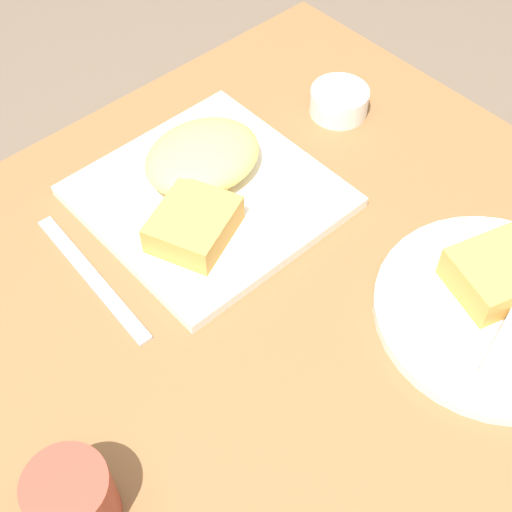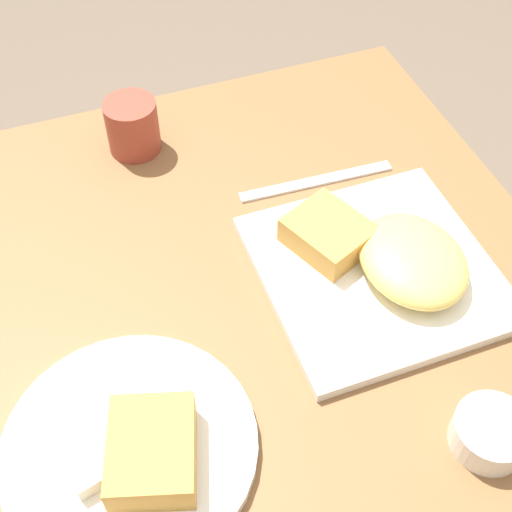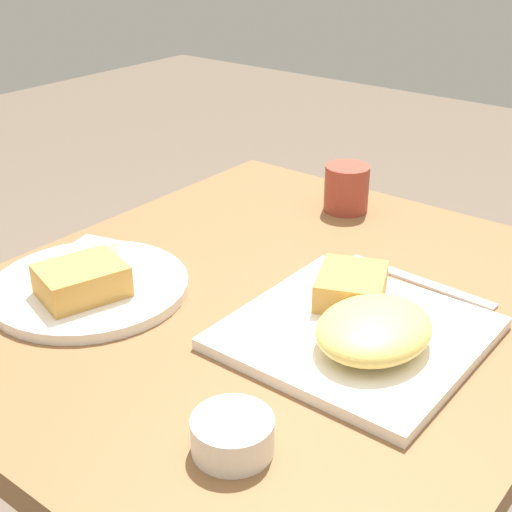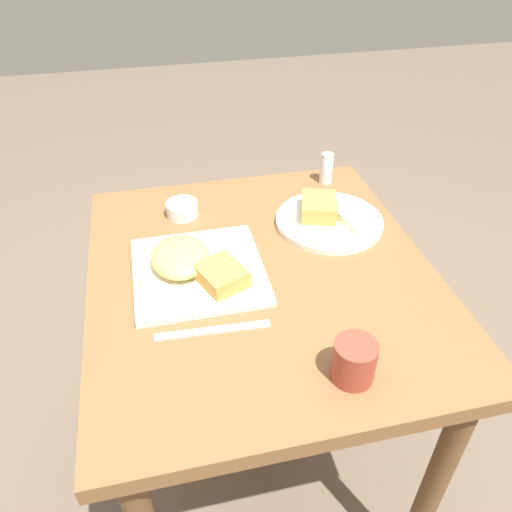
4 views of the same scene
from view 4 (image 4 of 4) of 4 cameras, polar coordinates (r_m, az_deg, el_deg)
name	(u,v)px [view 4 (image 4 of 4)]	position (r m, az deg, el deg)	size (l,w,h in m)	color
ground_plane	(260,463)	(1.64, 0.48, -22.60)	(8.00, 8.00, 0.00)	brown
dining_table	(262,311)	(1.13, 0.65, -6.26)	(0.81, 0.72, 0.76)	brown
plate_square_near	(194,266)	(1.04, -7.05, -1.15)	(0.27, 0.27, 0.06)	white
plate_oval_far	(328,217)	(1.20, 8.26, 4.40)	(0.25, 0.25, 0.05)	white
sauce_ramekin	(182,209)	(1.23, -8.45, 5.38)	(0.08, 0.08, 0.04)	white
salt_shaker	(326,170)	(1.36, 8.03, 9.71)	(0.03, 0.03, 0.08)	white
butter_knife	(213,330)	(0.93, -4.97, -8.46)	(0.03, 0.21, 0.00)	silver
coffee_mug	(354,361)	(0.84, 11.13, -11.69)	(0.07, 0.07, 0.08)	#9E3D2D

